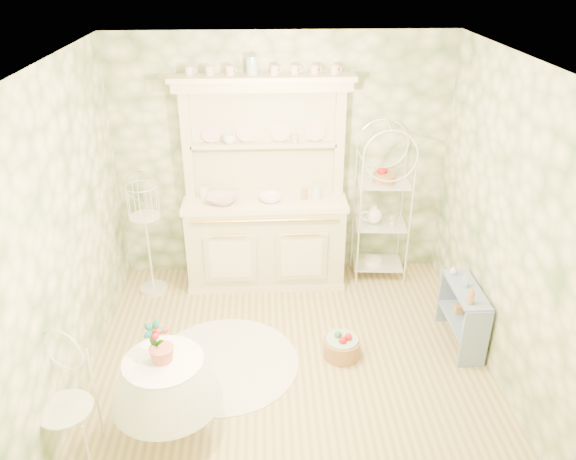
{
  "coord_description": "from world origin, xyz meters",
  "views": [
    {
      "loc": [
        -0.21,
        -3.99,
        3.44
      ],
      "look_at": [
        0.0,
        0.5,
        1.15
      ],
      "focal_mm": 35.0,
      "sensor_mm": 36.0,
      "label": 1
    }
  ],
  "objects_px": {
    "round_table": "(167,395)",
    "cafe_chair": "(64,404)",
    "side_shelf": "(462,317)",
    "floor_basket": "(342,346)",
    "kitchen_dresser": "(265,187)",
    "birdcage_stand": "(147,233)",
    "bakers_rack": "(382,206)"
  },
  "relations": [
    {
      "from": "side_shelf",
      "to": "kitchen_dresser",
      "type": "bearing_deg",
      "value": 150.92
    },
    {
      "from": "bakers_rack",
      "to": "round_table",
      "type": "distance_m",
      "value": 3.12
    },
    {
      "from": "kitchen_dresser",
      "to": "birdcage_stand",
      "type": "relative_size",
      "value": 1.59
    },
    {
      "from": "kitchen_dresser",
      "to": "cafe_chair",
      "type": "xyz_separation_m",
      "value": [
        -1.48,
        -2.42,
        -0.65
      ]
    },
    {
      "from": "birdcage_stand",
      "to": "floor_basket",
      "type": "distance_m",
      "value": 2.37
    },
    {
      "from": "kitchen_dresser",
      "to": "bakers_rack",
      "type": "height_order",
      "value": "kitchen_dresser"
    },
    {
      "from": "side_shelf",
      "to": "floor_basket",
      "type": "distance_m",
      "value": 1.18
    },
    {
      "from": "kitchen_dresser",
      "to": "round_table",
      "type": "bearing_deg",
      "value": -109.25
    },
    {
      "from": "side_shelf",
      "to": "birdcage_stand",
      "type": "distance_m",
      "value": 3.31
    },
    {
      "from": "bakers_rack",
      "to": "kitchen_dresser",
      "type": "bearing_deg",
      "value": -172.57
    },
    {
      "from": "cafe_chair",
      "to": "side_shelf",
      "type": "bearing_deg",
      "value": 43.62
    },
    {
      "from": "birdcage_stand",
      "to": "bakers_rack",
      "type": "bearing_deg",
      "value": 4.86
    },
    {
      "from": "cafe_chair",
      "to": "birdcage_stand",
      "type": "height_order",
      "value": "birdcage_stand"
    },
    {
      "from": "round_table",
      "to": "cafe_chair",
      "type": "relative_size",
      "value": 0.75
    },
    {
      "from": "round_table",
      "to": "bakers_rack",
      "type": "bearing_deg",
      "value": 47.89
    },
    {
      "from": "kitchen_dresser",
      "to": "birdcage_stand",
      "type": "height_order",
      "value": "kitchen_dresser"
    },
    {
      "from": "round_table",
      "to": "floor_basket",
      "type": "xyz_separation_m",
      "value": [
        1.46,
        0.85,
        -0.26
      ]
    },
    {
      "from": "floor_basket",
      "to": "kitchen_dresser",
      "type": "bearing_deg",
      "value": 116.3
    },
    {
      "from": "floor_basket",
      "to": "side_shelf",
      "type": "bearing_deg",
      "value": 7.35
    },
    {
      "from": "kitchen_dresser",
      "to": "side_shelf",
      "type": "bearing_deg",
      "value": -33.83
    },
    {
      "from": "bakers_rack",
      "to": "side_shelf",
      "type": "xyz_separation_m",
      "value": [
        0.56,
        -1.29,
        -0.58
      ]
    },
    {
      "from": "side_shelf",
      "to": "birdcage_stand",
      "type": "bearing_deg",
      "value": 165.67
    },
    {
      "from": "round_table",
      "to": "floor_basket",
      "type": "height_order",
      "value": "round_table"
    },
    {
      "from": "kitchen_dresser",
      "to": "floor_basket",
      "type": "xyz_separation_m",
      "value": [
        0.68,
        -1.38,
        -1.03
      ]
    },
    {
      "from": "bakers_rack",
      "to": "round_table",
      "type": "height_order",
      "value": "bakers_rack"
    },
    {
      "from": "cafe_chair",
      "to": "floor_basket",
      "type": "distance_m",
      "value": 2.43
    },
    {
      "from": "bakers_rack",
      "to": "floor_basket",
      "type": "relative_size",
      "value": 5.0
    },
    {
      "from": "round_table",
      "to": "floor_basket",
      "type": "bearing_deg",
      "value": 30.11
    },
    {
      "from": "side_shelf",
      "to": "cafe_chair",
      "type": "xyz_separation_m",
      "value": [
        -3.32,
        -1.18,
        0.2
      ]
    },
    {
      "from": "side_shelf",
      "to": "floor_basket",
      "type": "relative_size",
      "value": 1.97
    },
    {
      "from": "bakers_rack",
      "to": "round_table",
      "type": "relative_size",
      "value": 2.32
    },
    {
      "from": "kitchen_dresser",
      "to": "bakers_rack",
      "type": "bearing_deg",
      "value": 2.41
    }
  ]
}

